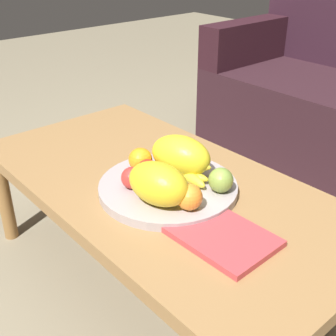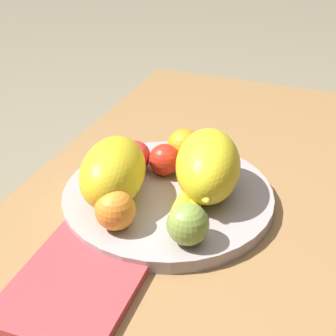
{
  "view_description": "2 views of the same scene",
  "coord_description": "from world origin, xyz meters",
  "px_view_note": "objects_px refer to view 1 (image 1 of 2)",
  "views": [
    {
      "loc": [
        0.87,
        -0.73,
        1.04
      ],
      "look_at": [
        0.06,
        -0.02,
        0.46
      ],
      "focal_mm": 47.53,
      "sensor_mm": 36.0,
      "label": 1
    },
    {
      "loc": [
        0.76,
        0.26,
        0.92
      ],
      "look_at": [
        0.06,
        -0.02,
        0.46
      ],
      "focal_mm": 52.45,
      "sensor_mm": 36.0,
      "label": 2
    }
  ],
  "objects_px": {
    "fruit_bowl": "(168,188)",
    "melon_smaller_beside": "(158,184)",
    "apple_right": "(221,180)",
    "magazine": "(221,235)",
    "apple_front": "(148,171)",
    "orange_front": "(189,197)",
    "apple_left": "(132,178)",
    "orange_left": "(140,160)",
    "melon_large_front": "(181,155)",
    "coffee_table": "(161,193)",
    "banana_bunch": "(186,171)"
  },
  "relations": [
    {
      "from": "orange_left",
      "to": "apple_left",
      "type": "xyz_separation_m",
      "value": [
        0.07,
        -0.08,
        -0.0
      ]
    },
    {
      "from": "apple_front",
      "to": "magazine",
      "type": "bearing_deg",
      "value": -3.47
    },
    {
      "from": "fruit_bowl",
      "to": "orange_front",
      "type": "distance_m",
      "value": 0.15
    },
    {
      "from": "melon_smaller_beside",
      "to": "magazine",
      "type": "distance_m",
      "value": 0.21
    },
    {
      "from": "apple_left",
      "to": "orange_front",
      "type": "bearing_deg",
      "value": 14.46
    },
    {
      "from": "fruit_bowl",
      "to": "banana_bunch",
      "type": "distance_m",
      "value": 0.07
    },
    {
      "from": "fruit_bowl",
      "to": "orange_front",
      "type": "bearing_deg",
      "value": -17.77
    },
    {
      "from": "apple_left",
      "to": "apple_right",
      "type": "relative_size",
      "value": 0.9
    },
    {
      "from": "coffee_table",
      "to": "magazine",
      "type": "relative_size",
      "value": 4.9
    },
    {
      "from": "fruit_bowl",
      "to": "melon_smaller_beside",
      "type": "xyz_separation_m",
      "value": [
        0.06,
        -0.08,
        0.07
      ]
    },
    {
      "from": "melon_large_front",
      "to": "melon_smaller_beside",
      "type": "relative_size",
      "value": 1.06
    },
    {
      "from": "orange_left",
      "to": "apple_front",
      "type": "bearing_deg",
      "value": -17.5
    },
    {
      "from": "melon_large_front",
      "to": "apple_right",
      "type": "height_order",
      "value": "melon_large_front"
    },
    {
      "from": "apple_front",
      "to": "apple_left",
      "type": "relative_size",
      "value": 1.02
    },
    {
      "from": "apple_front",
      "to": "melon_large_front",
      "type": "bearing_deg",
      "value": 73.59
    },
    {
      "from": "melon_large_front",
      "to": "banana_bunch",
      "type": "distance_m",
      "value": 0.05
    },
    {
      "from": "coffee_table",
      "to": "melon_smaller_beside",
      "type": "bearing_deg",
      "value": -42.02
    },
    {
      "from": "coffee_table",
      "to": "fruit_bowl",
      "type": "xyz_separation_m",
      "value": [
        0.06,
        -0.02,
        0.05
      ]
    },
    {
      "from": "coffee_table",
      "to": "apple_left",
      "type": "xyz_separation_m",
      "value": [
        0.01,
        -0.11,
        0.1
      ]
    },
    {
      "from": "fruit_bowl",
      "to": "melon_large_front",
      "type": "bearing_deg",
      "value": 108.57
    },
    {
      "from": "apple_left",
      "to": "apple_right",
      "type": "height_order",
      "value": "apple_right"
    },
    {
      "from": "melon_large_front",
      "to": "fruit_bowl",
      "type": "bearing_deg",
      "value": -71.43
    },
    {
      "from": "fruit_bowl",
      "to": "apple_front",
      "type": "height_order",
      "value": "apple_front"
    },
    {
      "from": "fruit_bowl",
      "to": "melon_smaller_beside",
      "type": "bearing_deg",
      "value": -55.12
    },
    {
      "from": "melon_large_front",
      "to": "apple_front",
      "type": "xyz_separation_m",
      "value": [
        -0.03,
        -0.1,
        -0.03
      ]
    },
    {
      "from": "melon_large_front",
      "to": "orange_left",
      "type": "relative_size",
      "value": 2.63
    },
    {
      "from": "melon_smaller_beside",
      "to": "apple_right",
      "type": "bearing_deg",
      "value": 67.9
    },
    {
      "from": "coffee_table",
      "to": "apple_left",
      "type": "relative_size",
      "value": 19.99
    },
    {
      "from": "melon_large_front",
      "to": "melon_smaller_beside",
      "type": "bearing_deg",
      "value": -61.95
    },
    {
      "from": "orange_front",
      "to": "banana_bunch",
      "type": "height_order",
      "value": "orange_front"
    },
    {
      "from": "coffee_table",
      "to": "apple_left",
      "type": "height_order",
      "value": "apple_left"
    },
    {
      "from": "apple_left",
      "to": "magazine",
      "type": "relative_size",
      "value": 0.25
    },
    {
      "from": "orange_left",
      "to": "apple_right",
      "type": "xyz_separation_m",
      "value": [
        0.24,
        0.09,
        -0.0
      ]
    },
    {
      "from": "melon_smaller_beside",
      "to": "apple_left",
      "type": "relative_size",
      "value": 2.86
    },
    {
      "from": "magazine",
      "to": "orange_front",
      "type": "bearing_deg",
      "value": 176.22
    },
    {
      "from": "melon_smaller_beside",
      "to": "apple_front",
      "type": "xyz_separation_m",
      "value": [
        -0.11,
        0.05,
        -0.02
      ]
    },
    {
      "from": "melon_large_front",
      "to": "magazine",
      "type": "bearing_deg",
      "value": -22.97
    },
    {
      "from": "apple_right",
      "to": "magazine",
      "type": "height_order",
      "value": "apple_right"
    },
    {
      "from": "orange_front",
      "to": "magazine",
      "type": "xyz_separation_m",
      "value": [
        0.12,
        -0.0,
        -0.05
      ]
    },
    {
      "from": "orange_front",
      "to": "apple_right",
      "type": "height_order",
      "value": "same"
    },
    {
      "from": "melon_smaller_beside",
      "to": "apple_left",
      "type": "xyz_separation_m",
      "value": [
        -0.11,
        -0.01,
        -0.03
      ]
    },
    {
      "from": "melon_large_front",
      "to": "banana_bunch",
      "type": "height_order",
      "value": "melon_large_front"
    },
    {
      "from": "melon_smaller_beside",
      "to": "orange_front",
      "type": "distance_m",
      "value": 0.09
    },
    {
      "from": "fruit_bowl",
      "to": "magazine",
      "type": "distance_m",
      "value": 0.25
    },
    {
      "from": "fruit_bowl",
      "to": "melon_smaller_beside",
      "type": "relative_size",
      "value": 2.23
    },
    {
      "from": "magazine",
      "to": "coffee_table",
      "type": "bearing_deg",
      "value": 166.24
    },
    {
      "from": "melon_smaller_beside",
      "to": "orange_left",
      "type": "bearing_deg",
      "value": 156.86
    },
    {
      "from": "melon_smaller_beside",
      "to": "banana_bunch",
      "type": "distance_m",
      "value": 0.15
    },
    {
      "from": "coffee_table",
      "to": "banana_bunch",
      "type": "relative_size",
      "value": 7.2
    },
    {
      "from": "orange_left",
      "to": "fruit_bowl",
      "type": "bearing_deg",
      "value": 4.42
    }
  ]
}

